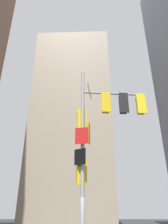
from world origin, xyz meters
The scene contains 2 objects.
building_mid_block centered at (-2.73, 25.44, 15.76)m, with size 12.64×12.64×31.51m, color tan.
signal_pole_assembly centered at (0.75, 0.25, 5.64)m, with size 3.74×2.51×8.88m.
Camera 1 is at (0.40, -9.76, 1.94)m, focal length 34.31 mm.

